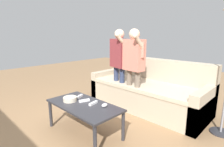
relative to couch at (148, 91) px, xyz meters
The scene contains 10 objects.
ground_plane 1.41m from the couch, 90.54° to the right, with size 12.00×12.00×0.00m, color #93704C.
couch is the anchor object (origin of this frame).
coffee_table 1.41m from the couch, 94.27° to the right, with size 1.07×0.53×0.42m.
snack_bowl 1.51m from the couch, 103.04° to the right, with size 0.19×0.19×0.06m, color beige.
game_remote_nunchuk 1.29m from the couch, 82.74° to the right, with size 0.06×0.09×0.05m.
player_left 0.81m from the couch, 141.88° to the right, with size 0.41×0.37×1.43m.
player_center 0.72m from the couch, 98.14° to the right, with size 0.42×0.34×1.43m.
game_remote_wand_near 1.36m from the couch, 97.47° to the right, with size 0.08×0.16×0.03m.
game_remote_wand_far 1.32m from the couch, 90.48° to the right, with size 0.07×0.15×0.03m.
game_remote_wand_spare 1.34m from the couch, 106.03° to the right, with size 0.09×0.15×0.03m.
Camera 1 is at (1.75, -1.37, 1.33)m, focal length 28.55 mm.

